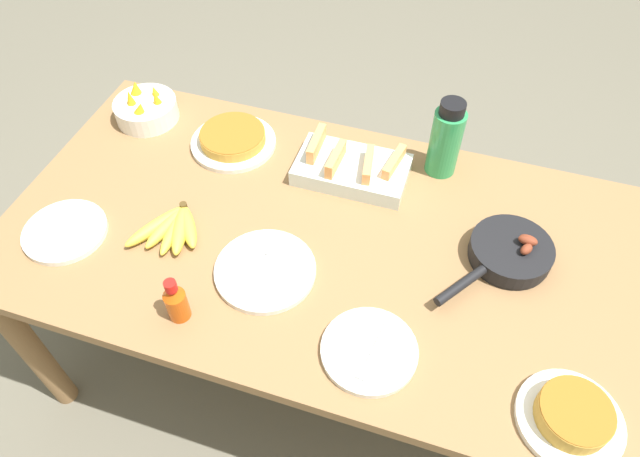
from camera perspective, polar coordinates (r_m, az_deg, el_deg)
The scene contains 13 objects.
ground_plane at distance 2.11m, azimuth 0.00°, elevation -13.03°, with size 14.00×14.00×0.00m, color #666051.
dining_table at distance 1.58m, azimuth 0.00°, elevation -2.74°, with size 1.70×0.90×0.71m.
banana_bunch at distance 1.56m, azimuth -14.50°, elevation 0.12°, with size 0.20×0.19×0.04m.
melon_tray at distance 1.64m, azimuth 3.17°, elevation 6.07°, with size 0.32×0.18×0.10m.
skillet at distance 1.52m, azimuth 18.39°, elevation -2.30°, with size 0.26×0.33×0.08m.
frittata_plate_center at distance 1.77m, azimuth -8.69°, elevation 8.81°, with size 0.26×0.26×0.05m.
frittata_plate_side at distance 1.34m, azimuth 23.90°, elevation -16.81°, with size 0.22×0.22×0.06m.
empty_plate_near_front at distance 1.44m, azimuth -5.50°, elevation -4.19°, with size 0.26×0.26×0.02m.
empty_plate_far_left at distance 1.32m, azimuth 4.94°, elevation -12.08°, with size 0.22×0.22×0.02m.
empty_plate_far_right at distance 1.65m, azimuth -24.14°, elevation -0.28°, with size 0.22×0.22×0.02m.
fruit_bowl_mango at distance 1.92m, azimuth -17.01°, elevation 11.38°, with size 0.20×0.20×0.11m.
water_bottle at distance 1.65m, azimuth 12.46°, elevation 8.69°, with size 0.09×0.09×0.24m.
hot_sauce_bottle at distance 1.36m, azimuth -14.21°, elevation -7.06°, with size 0.05×0.05×0.13m.
Camera 1 is at (0.29, -0.91, 1.88)m, focal length 32.00 mm.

